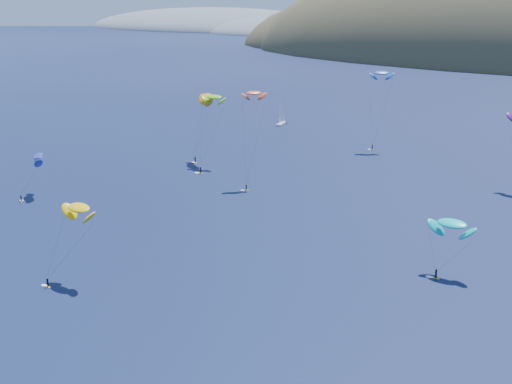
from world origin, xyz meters
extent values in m
ellipsoid|color=#3D3526|center=(-140.00, 590.00, -7.20)|extent=(340.00, 240.00, 120.00)
ellipsoid|color=slate|center=(-480.00, 760.00, -3.60)|extent=(400.00, 240.00, 60.00)
ellipsoid|color=slate|center=(-340.00, 720.00, -2.64)|extent=(240.00, 180.00, 44.00)
cube|color=silver|center=(-51.29, 194.79, 0.33)|extent=(3.11, 7.37, 0.86)
cylinder|color=silver|center=(-51.29, 195.26, 5.34)|extent=(0.13, 0.13, 10.01)
cube|color=gold|center=(-41.95, 123.90, 0.04)|extent=(1.54, 1.39, 0.09)
cylinder|color=black|center=(-41.95, 123.90, 1.06)|extent=(0.38, 0.38, 1.72)
sphere|color=#8C6047|center=(-41.95, 123.90, 2.06)|extent=(0.29, 0.29, 0.29)
ellipsoid|color=orange|center=(-41.19, 129.43, 20.78)|extent=(10.91, 10.21, 5.71)
cube|color=gold|center=(-7.59, 31.55, 0.04)|extent=(1.45, 0.60, 0.08)
cylinder|color=black|center=(-7.59, 31.55, 0.92)|extent=(0.33, 0.33, 1.51)
sphere|color=#8C6047|center=(-7.59, 31.55, 1.80)|extent=(0.25, 0.25, 0.25)
ellipsoid|color=yellow|center=(-5.12, 38.28, 14.17)|extent=(9.15, 5.21, 4.84)
cube|color=gold|center=(-33.01, 114.63, 0.04)|extent=(1.62, 0.70, 0.09)
cylinder|color=black|center=(-33.01, 114.63, 1.03)|extent=(0.37, 0.37, 1.68)
sphere|color=#8C6047|center=(-33.01, 114.63, 2.00)|extent=(0.28, 0.28, 0.28)
ellipsoid|color=#67D40A|center=(-36.16, 126.53, 21.28)|extent=(8.26, 4.83, 4.34)
cube|color=gold|center=(-2.14, 172.19, 0.04)|extent=(1.34, 0.99, 0.07)
cylinder|color=black|center=(-2.14, 172.19, 0.87)|extent=(0.31, 0.31, 1.42)
sphere|color=#8C6047|center=(-2.14, 172.19, 1.69)|extent=(0.24, 0.24, 0.24)
ellipsoid|color=#1651B2|center=(-1.28, 175.16, 26.00)|extent=(8.71, 7.14, 4.42)
cube|color=gold|center=(52.69, 73.81, 0.04)|extent=(1.56, 0.59, 0.08)
cylinder|color=black|center=(52.69, 73.81, 1.00)|extent=(0.36, 0.36, 1.63)
sphere|color=#8C6047|center=(52.69, 73.81, 1.95)|extent=(0.27, 0.27, 0.27)
ellipsoid|color=#04B5B3|center=(53.86, 77.83, 10.22)|extent=(9.51, 5.11, 5.11)
cube|color=gold|center=(-11.59, 106.51, 0.04)|extent=(1.16, 1.18, 0.07)
cylinder|color=black|center=(-11.59, 106.51, 0.84)|extent=(0.30, 0.30, 1.37)
sphere|color=#8C6047|center=(-11.59, 106.51, 1.63)|extent=(0.23, 0.23, 0.23)
ellipsoid|color=#D74722|center=(-13.66, 113.88, 25.80)|extent=(6.83, 6.90, 3.70)
cube|color=gold|center=(-55.50, 66.24, 0.04)|extent=(1.25, 1.18, 0.07)
cylinder|color=black|center=(-55.50, 66.24, 0.87)|extent=(0.31, 0.31, 1.43)
sphere|color=#8C6047|center=(-55.50, 66.24, 1.70)|extent=(0.24, 0.24, 0.24)
ellipsoid|color=navy|center=(-56.67, 74.04, 10.52)|extent=(9.12, 8.77, 4.83)
camera|label=1|loc=(90.36, -52.17, 54.12)|focal=50.00mm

